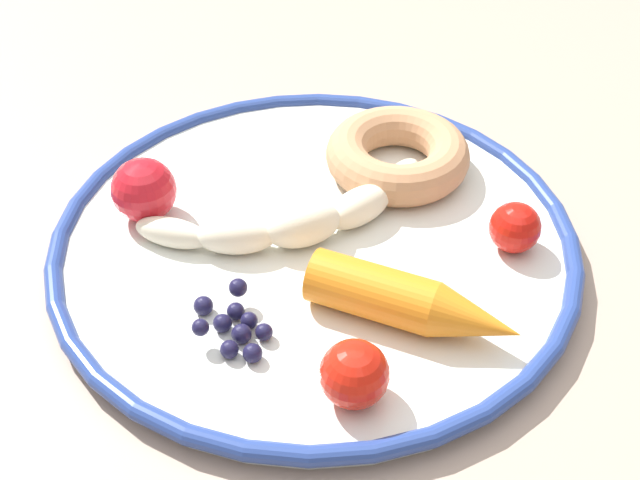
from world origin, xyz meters
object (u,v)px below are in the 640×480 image
object	(u,v)px
banana	(297,218)
carrot_orange	(414,304)
dining_table	(326,294)
donut	(398,154)
tomato_mid	(144,190)
tomato_near	(515,227)
tomato_far	(354,374)
plate	(320,243)
blueberry_pile	(233,324)

from	to	relation	value
banana	carrot_orange	bearing A→B (deg)	142.08
dining_table	donut	world-z (taller)	donut
carrot_orange	tomato_mid	size ratio (longest dim) A/B	3.01
tomato_mid	dining_table	bearing A→B (deg)	-162.29
tomato_near	tomato_far	size ratio (longest dim) A/B	0.88
banana	tomato_far	distance (m)	0.14
plate	donut	bearing A→B (deg)	-114.36
dining_table	tomato_near	bearing A→B (deg)	171.74
donut	tomato_far	size ratio (longest dim) A/B	2.70
blueberry_pile	dining_table	bearing A→B (deg)	-102.72
banana	carrot_orange	world-z (taller)	carrot_orange
banana	blueberry_pile	xyz separation A→B (m)	(0.02, 0.10, -0.01)
plate	tomato_near	xyz separation A→B (m)	(-0.12, -0.02, 0.02)
tomato_far	blueberry_pile	bearing A→B (deg)	-22.62
banana	plate	bearing A→B (deg)	163.87
tomato_mid	tomato_far	distance (m)	0.21
dining_table	plate	bearing A→B (deg)	95.55
plate	donut	distance (m)	0.10
carrot_orange	tomato_near	world-z (taller)	same
tomato_near	plate	bearing A→B (deg)	8.89
banana	tomato_mid	bearing A→B (deg)	2.19
carrot_orange	donut	xyz separation A→B (m)	(0.03, -0.15, -0.00)
tomato_far	donut	bearing A→B (deg)	-88.35
tomato_near	tomato_far	world-z (taller)	tomato_far
tomato_near	tomato_mid	size ratio (longest dim) A/B	0.76
dining_table	donut	xyz separation A→B (m)	(-0.04, -0.05, 0.10)
dining_table	blueberry_pile	bearing A→B (deg)	77.28
dining_table	tomato_far	bearing A→B (deg)	106.76
blueberry_pile	banana	bearing A→B (deg)	-99.81
blueberry_pile	tomato_mid	world-z (taller)	tomato_mid
plate	donut	xyz separation A→B (m)	(-0.04, -0.09, 0.02)
plate	tomato_mid	distance (m)	0.12
tomato_mid	tomato_far	world-z (taller)	tomato_mid
blueberry_pile	donut	bearing A→B (deg)	-112.08
donut	tomato_mid	xyz separation A→B (m)	(0.16, 0.08, 0.01)
carrot_orange	tomato_near	xyz separation A→B (m)	(-0.06, -0.08, 0.00)
plate	blueberry_pile	size ratio (longest dim) A/B	6.69
carrot_orange	tomato_mid	distance (m)	0.20
plate	banana	size ratio (longest dim) A/B	1.94
plate	banana	distance (m)	0.02
carrot_orange	donut	world-z (taller)	carrot_orange
tomato_far	dining_table	bearing A→B (deg)	-73.24
banana	blueberry_pile	distance (m)	0.10
tomato_near	donut	bearing A→B (deg)	-37.75
plate	carrot_orange	bearing A→B (deg)	138.19
dining_table	plate	size ratio (longest dim) A/B	3.35
donut	tomato_far	distance (m)	0.21
dining_table	plate	xyz separation A→B (m)	(-0.00, 0.04, 0.09)
tomato_near	dining_table	bearing A→B (deg)	-8.26
banana	carrot_orange	distance (m)	0.11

